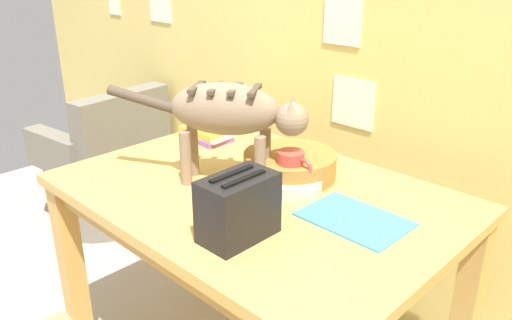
# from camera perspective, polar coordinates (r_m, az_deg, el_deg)

# --- Properties ---
(wall_rear) EXTENTS (5.09, 0.11, 2.50)m
(wall_rear) POSITION_cam_1_polar(r_m,az_deg,el_deg) (1.97, 14.03, 16.19)
(wall_rear) COLOR #E7CF70
(wall_rear) RESTS_ON ground_plane
(dining_table) EXTENTS (1.23, 0.86, 0.74)m
(dining_table) POSITION_cam_1_polar(r_m,az_deg,el_deg) (1.65, -0.00, -6.20)
(dining_table) COLOR tan
(dining_table) RESTS_ON ground_plane
(cat) EXTENTS (0.55, 0.38, 0.33)m
(cat) POSITION_cam_1_polar(r_m,az_deg,el_deg) (1.57, -2.86, 5.14)
(cat) COLOR #856F58
(cat) RESTS_ON dining_table
(saucer_bowl) EXTENTS (0.21, 0.21, 0.04)m
(saucer_bowl) POSITION_cam_1_polar(r_m,az_deg,el_deg) (1.62, 3.81, -2.43)
(saucer_bowl) COLOR #B2BBAB
(saucer_bowl) RESTS_ON dining_table
(coffee_mug) EXTENTS (0.13, 0.08, 0.08)m
(coffee_mug) POSITION_cam_1_polar(r_m,az_deg,el_deg) (1.59, 3.96, -0.47)
(coffee_mug) COLOR #D03E39
(coffee_mug) RESTS_ON saucer_bowl
(magazine) EXTENTS (0.29, 0.21, 0.01)m
(magazine) POSITION_cam_1_polar(r_m,az_deg,el_deg) (1.45, 10.89, -6.47)
(magazine) COLOR #3F8ACC
(magazine) RESTS_ON dining_table
(book_stack) EXTENTS (0.20, 0.14, 0.05)m
(book_stack) POSITION_cam_1_polar(r_m,az_deg,el_deg) (2.03, -5.46, 2.92)
(book_stack) COLOR #8E50A0
(book_stack) RESTS_ON dining_table
(wicker_basket) EXTENTS (0.30, 0.30, 0.08)m
(wicker_basket) POSITION_cam_1_polar(r_m,az_deg,el_deg) (1.69, 3.65, -0.47)
(wicker_basket) COLOR olive
(wicker_basket) RESTS_ON dining_table
(toaster) EXTENTS (0.12, 0.20, 0.18)m
(toaster) POSITION_cam_1_polar(r_m,az_deg,el_deg) (1.31, -2.00, -5.31)
(toaster) COLOR black
(toaster) RESTS_ON dining_table
(wicker_armchair) EXTENTS (0.63, 0.64, 0.78)m
(wicker_armchair) POSITION_cam_1_polar(r_m,az_deg,el_deg) (2.99, -16.42, -1.65)
(wicker_armchair) COLOR #6D685C
(wicker_armchair) RESTS_ON ground_plane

